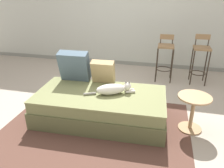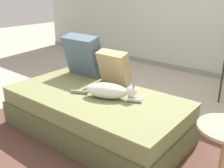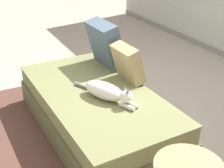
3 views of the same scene
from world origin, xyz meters
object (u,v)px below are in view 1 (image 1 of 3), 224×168
Objects in this scene: couch at (101,106)px; bar_stool_by_doorway at (201,56)px; throw_pillow_middle at (103,72)px; cat at (113,89)px; bar_stool_near_window at (165,54)px; side_table at (193,108)px; throw_pillow_corner at (74,66)px.

couch is 2.41m from bar_stool_by_doorway.
bar_stool_by_doorway reaches higher than throw_pillow_middle.
throw_pillow_middle is 0.53× the size of cat.
couch is 2.02× the size of bar_stool_near_window.
throw_pillow_middle is 1.42m from side_table.
bar_stool_by_doorway is at bearing 51.95° from cat.
cat is 1.38× the size of side_table.
throw_pillow_middle is 0.38× the size of bar_stool_by_doorway.
throw_pillow_middle is 0.73× the size of side_table.
couch is 5.07× the size of throw_pillow_middle.
couch is 0.34m from cat.
throw_pillow_corner is 0.97× the size of side_table.
cat is (0.24, -0.35, -0.11)m from throw_pillow_middle.
bar_stool_near_window reaches higher than couch.
side_table reaches higher than couch.
throw_pillow_corner is at bearing 145.48° from couch.
side_table is (1.82, -0.32, -0.35)m from throw_pillow_corner.
cat is 2.24m from bar_stool_by_doorway.
bar_stool_by_doorway is (0.69, 0.00, 0.01)m from bar_stool_near_window.
throw_pillow_corner is at bearing -145.66° from bar_stool_by_doorway.
side_table is at bearing 2.04° from couch.
bar_stool_by_doorway is at bearing 34.34° from throw_pillow_corner.
bar_stool_near_window is 1.84× the size of side_table.
bar_stool_by_doorway is at bearing 81.16° from side_table.
cat reaches higher than side_table.
throw_pillow_middle is 1.70m from bar_stool_near_window.
couch is 1.95× the size of bar_stool_by_doorway.
throw_pillow_corner reaches higher than throw_pillow_middle.
bar_stool_near_window is at bearing 45.50° from throw_pillow_corner.
throw_pillow_middle is at bearing 166.03° from side_table.
throw_pillow_middle is at bearing 124.70° from cat.
throw_pillow_corner is 0.70× the size of cat.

